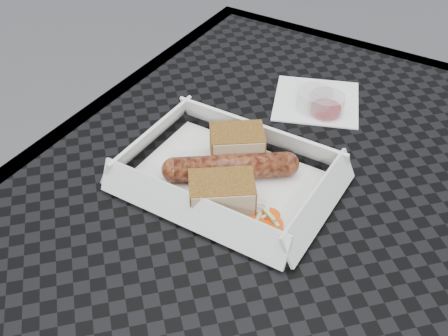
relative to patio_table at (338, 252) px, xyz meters
name	(u,v)px	position (x,y,z in m)	size (l,w,h in m)	color
patio_table	(338,252)	(0.00, 0.00, 0.00)	(0.80, 0.80, 0.74)	black
food_tray	(228,181)	(-0.14, -0.03, 0.08)	(0.22, 0.15, 0.00)	white
bratwurst	(231,167)	(-0.14, -0.02, 0.10)	(0.14, 0.11, 0.03)	brown
bread_near	(237,145)	(-0.15, 0.01, 0.10)	(0.07, 0.05, 0.04)	brown
bread_far	(222,194)	(-0.12, -0.07, 0.10)	(0.07, 0.05, 0.04)	brown
veg_garnish	(265,218)	(-0.07, -0.07, 0.08)	(0.03, 0.03, 0.00)	#F1490A
napkin	(316,101)	(-0.12, 0.19, 0.08)	(0.12, 0.12, 0.00)	white
condiment_cup_sauce	(326,105)	(-0.10, 0.16, 0.09)	(0.05, 0.05, 0.03)	#950A0B
condiment_cup_empty	(314,100)	(-0.12, 0.17, 0.09)	(0.05, 0.05, 0.03)	silver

